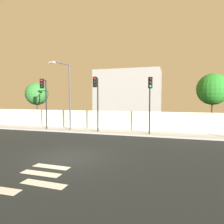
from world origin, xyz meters
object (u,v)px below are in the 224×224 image
(traffic_light_right, at_px, (96,93))
(roadside_tree_midleft, at_px, (213,89))
(street_lamp_curbside, at_px, (67,90))
(traffic_light_left, at_px, (44,93))
(traffic_light_center, at_px, (150,93))
(roadside_tree_leftmost, at_px, (37,94))

(traffic_light_right, bearing_deg, roadside_tree_midleft, 21.21)
(street_lamp_curbside, xyz_separation_m, roadside_tree_midleft, (13.17, 3.53, 0.10))
(street_lamp_curbside, bearing_deg, traffic_light_left, -171.41)
(traffic_light_left, bearing_deg, traffic_light_center, -0.31)
(traffic_light_right, bearing_deg, traffic_light_left, 179.71)
(traffic_light_left, relative_size, roadside_tree_midleft, 0.89)
(traffic_light_center, height_order, roadside_tree_leftmost, roadside_tree_leftmost)
(traffic_light_right, distance_m, street_lamp_curbside, 3.12)
(roadside_tree_midleft, bearing_deg, street_lamp_curbside, -164.98)
(traffic_light_left, relative_size, roadside_tree_leftmost, 0.95)
(traffic_light_left, xyz_separation_m, roadside_tree_leftmost, (-3.78, 3.88, 0.08))
(traffic_light_left, distance_m, roadside_tree_midleft, 15.97)
(traffic_light_left, bearing_deg, roadside_tree_leftmost, 134.23)
(roadside_tree_midleft, bearing_deg, traffic_light_right, -158.79)
(roadside_tree_leftmost, distance_m, roadside_tree_midleft, 19.27)
(traffic_light_right, bearing_deg, street_lamp_curbside, 173.05)
(traffic_light_left, height_order, roadside_tree_leftmost, roadside_tree_leftmost)
(traffic_light_right, xyz_separation_m, roadside_tree_midleft, (10.08, 3.91, 0.34))
(street_lamp_curbside, bearing_deg, roadside_tree_midleft, 15.02)
(traffic_light_center, xyz_separation_m, roadside_tree_midleft, (5.38, 3.94, 0.46))
(traffic_light_center, xyz_separation_m, traffic_light_right, (-4.70, 0.03, 0.11))
(traffic_light_left, distance_m, roadside_tree_leftmost, 5.42)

